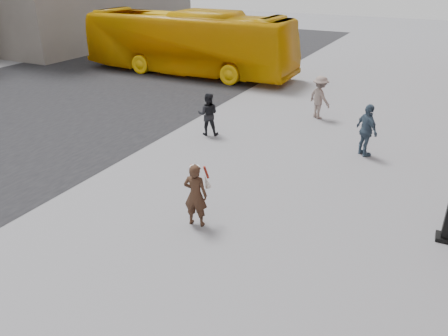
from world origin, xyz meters
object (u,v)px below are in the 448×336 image
at_px(woman, 196,194).
at_px(pedestrian_a, 208,114).
at_px(pedestrian_c, 367,130).
at_px(pedestrian_b, 320,97).
at_px(bus, 188,43).

bearing_deg(woman, pedestrian_a, -72.35).
xyz_separation_m(woman, pedestrian_c, (2.83, 6.35, 0.05)).
bearing_deg(pedestrian_b, bus, 8.54).
xyz_separation_m(bus, pedestrian_c, (11.72, -7.71, -0.89)).
bearing_deg(woman, bus, -66.66).
bearing_deg(pedestrian_a, woman, 93.77).
bearing_deg(pedestrian_a, pedestrian_b, -151.97).
height_order(pedestrian_a, pedestrian_c, pedestrian_c).
bearing_deg(woman, pedestrian_c, -122.98).
bearing_deg(bus, pedestrian_c, -123.72).
height_order(woman, pedestrian_c, pedestrian_c).
height_order(woman, bus, bus).
xyz_separation_m(woman, bus, (-8.89, 14.06, 0.94)).
xyz_separation_m(bus, pedestrian_b, (9.20, -4.53, -0.90)).
bearing_deg(pedestrian_c, bus, 11.70).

